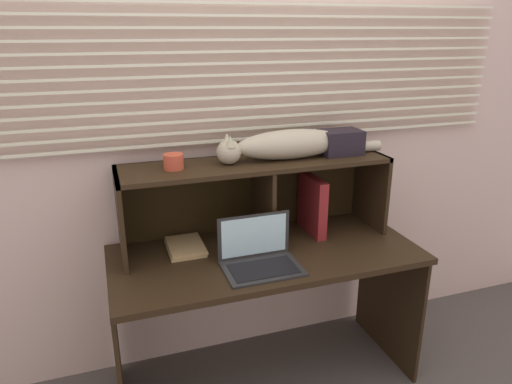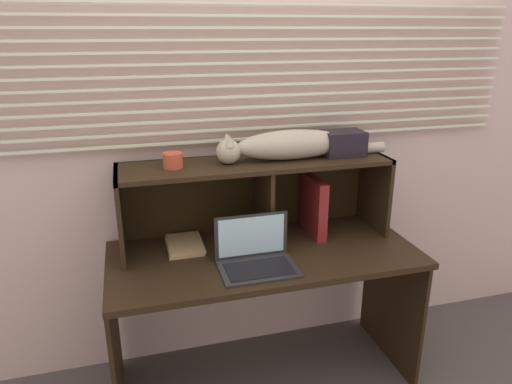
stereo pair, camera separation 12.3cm
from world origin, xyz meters
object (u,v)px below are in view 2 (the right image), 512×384
at_px(cat, 287,145).
at_px(binder_upright, 313,206).
at_px(laptop, 256,257).
at_px(storage_box, 343,143).
at_px(small_basket, 173,160).
at_px(book_stack, 185,245).

height_order(cat, binder_upright, cat).
distance_m(laptop, storage_box, 0.73).
distance_m(laptop, small_basket, 0.58).
bearing_deg(laptop, storage_box, 27.09).
bearing_deg(storage_box, small_basket, 180.00).
height_order(cat, storage_box, cat).
relative_size(binder_upright, storage_box, 1.48).
bearing_deg(small_basket, laptop, -40.27).
height_order(small_basket, storage_box, storage_box).
xyz_separation_m(laptop, small_basket, (-0.32, 0.27, 0.40)).
distance_m(binder_upright, storage_box, 0.35).
relative_size(laptop, book_stack, 1.39).
height_order(cat, laptop, cat).
xyz_separation_m(cat, book_stack, (-0.52, 0.00, -0.47)).
distance_m(cat, book_stack, 0.70).
distance_m(small_basket, storage_box, 0.85).
distance_m(book_stack, small_basket, 0.43).
xyz_separation_m(laptop, binder_upright, (0.38, 0.27, 0.11)).
distance_m(laptop, book_stack, 0.40).
bearing_deg(small_basket, book_stack, 6.77).
bearing_deg(small_basket, storage_box, 0.00).
bearing_deg(laptop, cat, 49.09).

